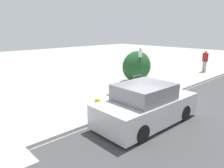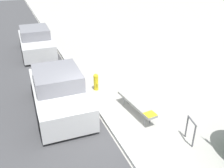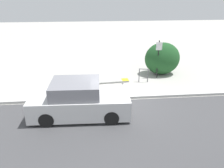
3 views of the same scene
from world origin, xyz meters
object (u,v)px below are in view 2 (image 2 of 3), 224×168
bike_rack (191,129)px  fire_hydrant (96,81)px  parked_car_near (59,92)px  parked_car_far (36,42)px  bench (136,104)px

bike_rack → fire_hydrant: (-4.40, -1.58, -0.09)m
parked_car_near → parked_car_far: 6.78m
parked_car_far → bike_rack: bearing=19.2°
fire_hydrant → bike_rack: bearing=19.7°
fire_hydrant → parked_car_near: 1.99m
bike_rack → parked_car_near: size_ratio=0.20×
bench → fire_hydrant: size_ratio=2.79×
parked_car_near → parked_car_far: bearing=-178.4°
bike_rack → fire_hydrant: bearing=-160.3°
fire_hydrant → parked_car_far: (-5.91, -1.74, 0.26)m
bike_rack → fire_hydrant: size_ratio=1.08×
fire_hydrant → parked_car_far: size_ratio=0.18×
bench → bike_rack: size_ratio=2.58×
parked_car_near → fire_hydrant: bearing=118.0°
bench → parked_car_far: parked_car_far is taller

